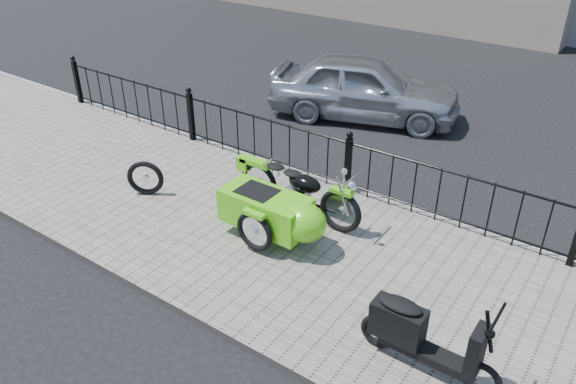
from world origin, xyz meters
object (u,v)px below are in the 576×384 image
Objects in this scene: scooter at (420,336)px; sedan_car at (365,87)px; motorcycle_sidecar at (281,209)px; spare_tire at (145,178)px.

scooter is 7.21m from sedan_car.
scooter is at bearing -164.92° from sedan_car.
sedan_car is at bearing 104.98° from motorcycle_sidecar.
sedan_car is (1.21, 5.19, 0.27)m from spare_tire.
spare_tire is (-2.52, -0.29, -0.17)m from motorcycle_sidecar.
scooter is at bearing -23.52° from motorcycle_sidecar.
motorcycle_sidecar is 2.55m from spare_tire.
motorcycle_sidecar is 0.56× the size of sedan_car.
sedan_car reaches higher than scooter.
motorcycle_sidecar is at bearing 177.00° from sedan_car.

